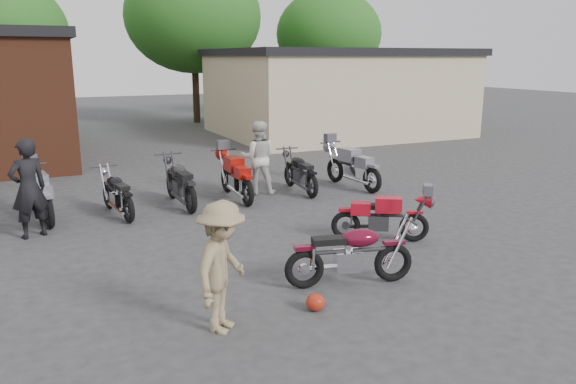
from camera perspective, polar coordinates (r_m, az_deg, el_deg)
name	(u,v)px	position (r m, az deg, el deg)	size (l,w,h in m)	color
ground	(338,273)	(9.29, 5.12, -8.16)	(90.00, 90.00, 0.00)	#303032
stucco_building	(335,95)	(25.93, 4.83, 9.81)	(10.00, 8.00, 3.50)	tan
tree_1	(3,51)	(29.44, -27.00, 12.67)	(5.92, 5.92, 7.40)	#1B5015
tree_2	(194,38)	(30.62, -9.53, 15.21)	(7.04, 7.04, 8.80)	#1B5015
tree_3	(328,50)	(33.70, 4.12, 14.17)	(6.08, 6.08, 7.60)	#1B5015
vintage_motorcycle	(352,250)	(8.66, 6.56, -5.85)	(1.96, 0.65, 1.13)	#5A0B1F
sportbike	(382,215)	(10.80, 9.54, -2.29)	(1.78, 0.59, 1.03)	red
helmet	(315,302)	(7.93, 2.81, -11.12)	(0.27, 0.27, 0.24)	#A62311
person_dark	(29,189)	(11.86, -24.86, 0.32)	(0.71, 0.46, 1.94)	black
person_light	(258,158)	(14.32, -3.05, 3.50)	(0.91, 0.71, 1.87)	silver
person_tan	(222,267)	(7.17, -6.69, -7.59)	(1.11, 0.64, 1.71)	#8D7957
row_bike_1	(40,193)	(13.14, -23.87, -0.05)	(2.07, 0.68, 1.20)	gray
row_bike_2	(117,191)	(12.93, -17.00, 0.09)	(1.90, 0.63, 1.10)	black
row_bike_3	(180,180)	(13.42, -10.93, 1.22)	(2.13, 0.70, 1.24)	black
row_bike_4	(236,174)	(13.87, -5.33, 1.79)	(2.12, 0.70, 1.23)	#A6140D
row_bike_5	(300,170)	(14.56, 1.21, 2.23)	(1.97, 0.65, 1.14)	black
row_bike_6	(352,164)	(15.15, 6.53, 2.80)	(2.15, 0.71, 1.25)	gray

